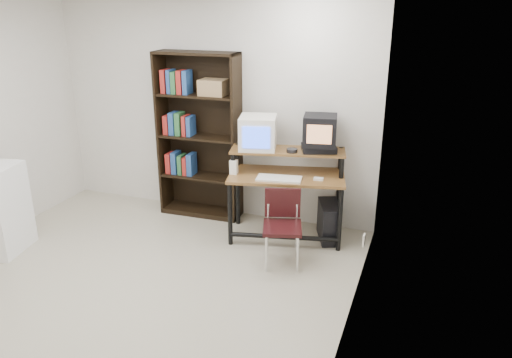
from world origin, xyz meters
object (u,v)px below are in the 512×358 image
(crt_monitor, at_px, (258,133))
(bookshelf, at_px, (200,135))
(school_chair, at_px, (282,220))
(pc_tower, at_px, (329,221))
(crt_tv, at_px, (320,130))
(computer_desk, at_px, (287,178))

(crt_monitor, xyz_separation_m, bookshelf, (-0.82, 0.24, -0.15))
(school_chair, bearing_deg, pc_tower, 45.83)
(crt_tv, height_order, bookshelf, bookshelf)
(computer_desk, bearing_deg, crt_monitor, 160.37)
(computer_desk, relative_size, crt_monitor, 2.87)
(pc_tower, height_order, school_chair, school_chair)
(computer_desk, xyz_separation_m, bookshelf, (-1.17, 0.28, 0.31))
(pc_tower, relative_size, school_chair, 0.60)
(crt_monitor, height_order, school_chair, crt_monitor)
(pc_tower, bearing_deg, crt_monitor, 161.85)
(computer_desk, bearing_deg, school_chair, -89.97)
(computer_desk, height_order, pc_tower, computer_desk)
(computer_desk, relative_size, bookshelf, 0.68)
(computer_desk, distance_m, pc_tower, 0.68)
(crt_monitor, bearing_deg, school_chair, -66.45)
(computer_desk, distance_m, crt_monitor, 0.58)
(crt_tv, relative_size, school_chair, 0.53)
(computer_desk, bearing_deg, pc_tower, -3.49)
(computer_desk, relative_size, crt_tv, 3.38)
(crt_monitor, xyz_separation_m, crt_tv, (0.66, 0.11, 0.06))
(computer_desk, bearing_deg, bookshelf, 153.71)
(pc_tower, relative_size, bookshelf, 0.23)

